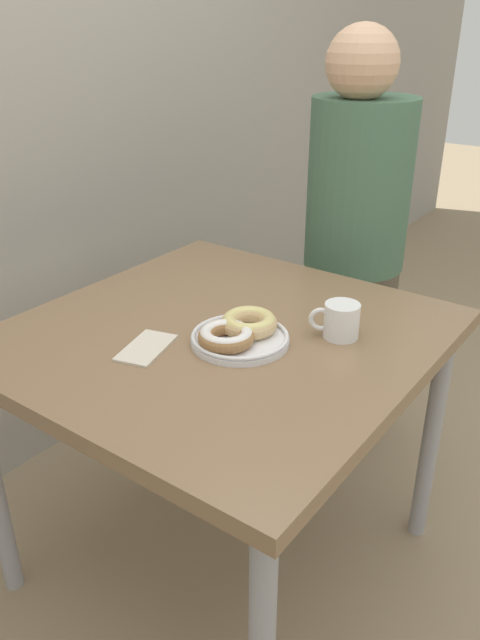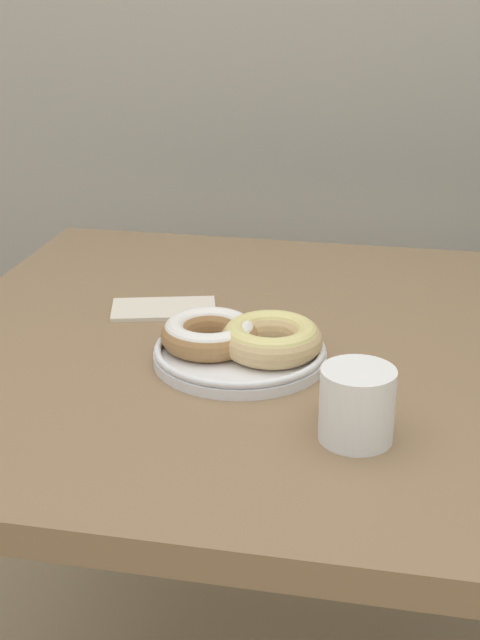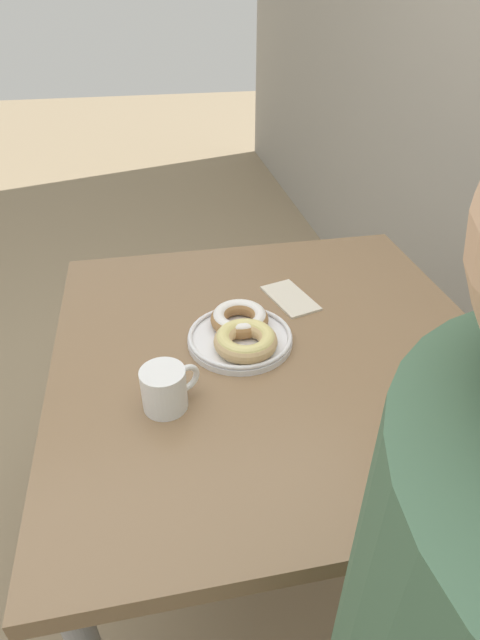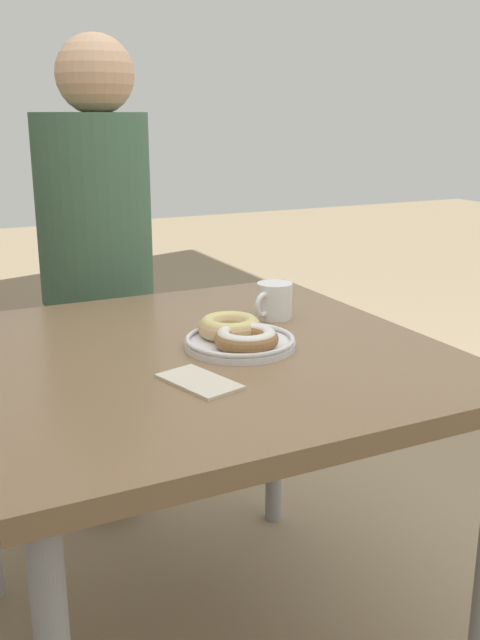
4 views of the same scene
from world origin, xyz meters
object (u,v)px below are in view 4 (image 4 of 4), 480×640
at_px(napkin, 199,382).
at_px(coffee_mug, 274,300).
at_px(dining_table, 202,385).
at_px(donut_plate, 238,335).
at_px(person_figure, 95,273).

bearing_deg(napkin, coffee_mug, -46.11).
distance_m(dining_table, coffee_mug, 0.31).
bearing_deg(coffee_mug, napkin, 133.89).
height_order(donut_plate, coffee_mug, coffee_mug).
relative_size(coffee_mug, napkin, 0.65).
height_order(coffee_mug, person_figure, person_figure).
distance_m(donut_plate, napkin, 0.22).
height_order(coffee_mug, napkin, coffee_mug).
xyz_separation_m(dining_table, napkin, (-0.18, 0.08, 0.08)).
bearing_deg(person_figure, donut_plate, -173.49).
bearing_deg(napkin, donut_plate, -45.31).
distance_m(donut_plate, person_figure, 0.79).
bearing_deg(dining_table, donut_plate, -111.06).
xyz_separation_m(donut_plate, person_figure, (0.78, 0.09, -0.01)).
bearing_deg(napkin, dining_table, -24.76).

